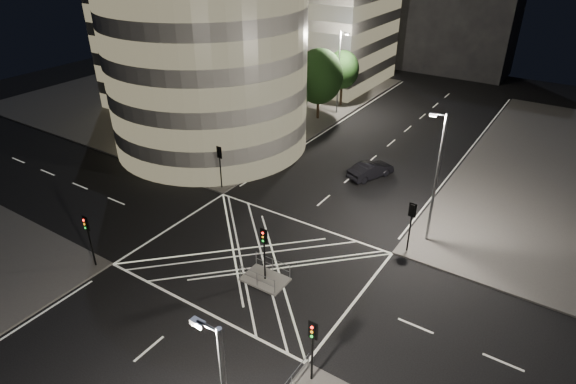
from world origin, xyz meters
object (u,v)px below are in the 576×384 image
Objects in this scene: traffic_signal_fr at (411,218)px; sedan at (371,170)px; traffic_signal_nr at (313,340)px; street_lamp_left_far at (339,70)px; traffic_signal_nl at (88,232)px; street_lamp_right_far at (436,175)px; traffic_signal_fl at (220,160)px; street_lamp_left_near at (249,113)px; traffic_signal_island at (264,245)px; central_island at (265,279)px.

sedan is at bearing 127.65° from traffic_signal_fr.
traffic_signal_nr is 41.15m from street_lamp_left_far.
traffic_signal_nl is 24.27m from street_lamp_right_far.
street_lamp_right_far is (18.24, 2.20, 2.63)m from traffic_signal_fl.
street_lamp_right_far is at bearing -9.03° from street_lamp_left_near.
traffic_signal_nl is 22.24m from traffic_signal_fr.
street_lamp_left_near and street_lamp_right_far have the same top height.
street_lamp_left_near is at bearing 96.97° from traffic_signal_fl.
traffic_signal_island is (-6.80, -8.30, 0.00)m from traffic_signal_fr.
traffic_signal_fl is 1.00× the size of traffic_signal_nl.
traffic_signal_island is 33.61m from street_lamp_left_far.
traffic_signal_island is (0.00, 0.00, 2.84)m from central_island.
street_lamp_left_far is at bearing 116.36° from traffic_signal_nr.
traffic_signal_fr reaches higher than central_island.
traffic_signal_nr reaches higher than central_island.
street_lamp_left_far is 1.00× the size of street_lamp_right_far.
street_lamp_left_near is 2.15× the size of sedan.
traffic_signal_nr is 0.40× the size of street_lamp_right_far.
street_lamp_left_far is (-11.44, 31.50, 5.47)m from central_island.
central_island is 0.30× the size of street_lamp_left_near.
traffic_signal_nr is at bearing 130.31° from sedan.
street_lamp_right_far reaches higher than sedan.
street_lamp_right_far is (18.24, 15.80, 2.63)m from traffic_signal_nl.
street_lamp_left_near is 19.11m from street_lamp_right_far.
street_lamp_left_far is at bearing 90.00° from street_lamp_left_near.
traffic_signal_fl reaches higher than sedan.
traffic_signal_nl is 1.00× the size of traffic_signal_island.
traffic_signal_fl is 1.00× the size of traffic_signal_fr.
street_lamp_left_far reaches higher than traffic_signal_fl.
traffic_signal_nl is 25.35m from sedan.
traffic_signal_island is 0.40× the size of street_lamp_right_far.
street_lamp_left_near is 12.67m from sedan.
street_lamp_right_far reaches higher than traffic_signal_nl.
sedan is (10.30, 9.46, -2.15)m from traffic_signal_fl.
street_lamp_right_far reaches higher than traffic_signal_nr.
street_lamp_left_near reaches higher than traffic_signal_fr.
street_lamp_left_near is at bearing 91.94° from traffic_signal_nl.
street_lamp_right_far is at bearing 54.70° from central_island.
street_lamp_left_near is (-11.44, 13.50, 5.47)m from central_island.
traffic_signal_nr is at bearing -90.00° from traffic_signal_fr.
traffic_signal_nr is 16.03m from street_lamp_right_far.
central_island is 11.10m from traffic_signal_fr.
sedan is at bearing 107.56° from traffic_signal_nr.
street_lamp_left_far and street_lamp_right_far have the same top height.
traffic_signal_fr is (6.80, 8.30, 2.84)m from central_island.
traffic_signal_island is (-6.80, 5.30, 0.00)m from traffic_signal_nr.
traffic_signal_nl is at bearing -90.00° from traffic_signal_fl.
traffic_signal_nr is (17.60, 0.00, 0.00)m from traffic_signal_nl.
sedan is at bearing 91.61° from central_island.
traffic_signal_fr is at bearing -106.11° from street_lamp_right_far.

